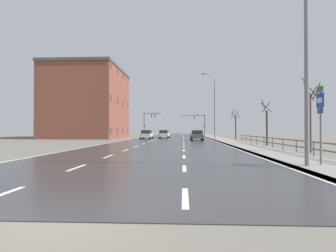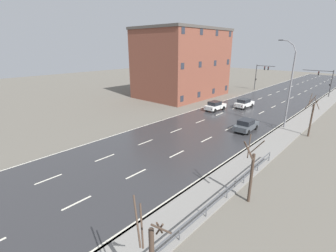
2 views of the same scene
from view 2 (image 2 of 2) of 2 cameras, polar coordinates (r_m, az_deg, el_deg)
ground_plane at (r=41.01m, az=16.94°, el=2.83°), size 160.00×160.00×0.12m
road_asphalt_strip at (r=51.85m, az=22.79°, el=5.41°), size 14.00×120.00×0.03m
sidewalk_right at (r=49.80m, az=31.87°, el=3.63°), size 3.00×120.00×0.12m
guardrail at (r=14.44m, az=2.74°, el=-23.72°), size 0.07×26.57×1.00m
street_lamp_midground at (r=34.61m, az=26.83°, el=8.35°), size 2.32×0.24×11.22m
traffic_signal_right at (r=61.96m, az=33.29°, el=9.35°), size 5.98×0.36×5.65m
traffic_signal_left at (r=64.14m, az=21.04°, el=11.66°), size 4.45×0.36×6.16m
car_far_right at (r=41.64m, az=11.13°, el=4.74°), size 2.01×4.19×1.57m
car_mid_centre at (r=32.34m, az=18.06°, el=0.23°), size 1.93×4.15×1.57m
car_distant at (r=44.84m, az=17.62°, el=5.19°), size 2.02×4.20×1.57m
brick_building at (r=53.06m, az=3.36°, el=14.69°), size 13.28×18.62×13.96m
bare_tree_mid at (r=17.50m, az=19.09°, el=-10.65°), size 1.15×1.19×4.90m
bare_tree_far at (r=33.14m, az=30.85°, el=1.81°), size 1.45×1.52×5.15m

